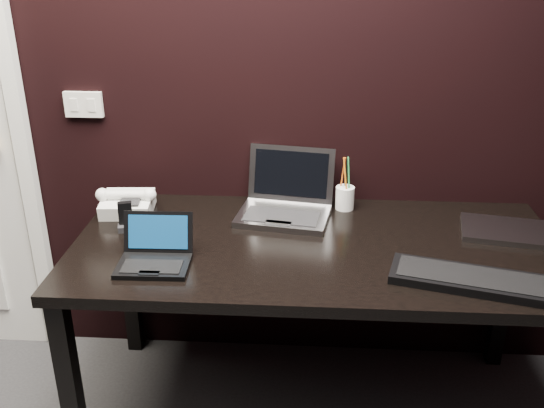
# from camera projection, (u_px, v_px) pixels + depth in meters

# --- Properties ---
(wall_back) EXTENTS (4.00, 0.00, 4.00)m
(wall_back) POSITION_uv_depth(u_px,v_px,m) (240.00, 59.00, 2.27)
(wall_back) COLOR black
(wall_back) RESTS_ON ground
(wall_switch) EXTENTS (0.15, 0.02, 0.10)m
(wall_switch) POSITION_uv_depth(u_px,v_px,m) (84.00, 104.00, 2.37)
(wall_switch) COLOR silver
(wall_switch) RESTS_ON wall_back
(desk) EXTENTS (1.70, 0.80, 0.74)m
(desk) POSITION_uv_depth(u_px,v_px,m) (315.00, 263.00, 2.15)
(desk) COLOR black
(desk) RESTS_ON ground
(netbook) EXTENTS (0.24, 0.21, 0.15)m
(netbook) POSITION_uv_depth(u_px,v_px,m) (155.00, 256.00, 1.97)
(netbook) COLOR black
(netbook) RESTS_ON desk
(silver_laptop) EXTENTS (0.38, 0.35, 0.23)m
(silver_laptop) POSITION_uv_depth(u_px,v_px,m) (285.00, 204.00, 2.32)
(silver_laptop) COLOR gray
(silver_laptop) RESTS_ON desk
(ext_keyboard) EXTENTS (0.50, 0.28, 0.03)m
(ext_keyboard) POSITION_uv_depth(u_px,v_px,m) (470.00, 279.00, 1.86)
(ext_keyboard) COLOR black
(ext_keyboard) RESTS_ON desk
(closed_laptop) EXTENTS (0.33, 0.27, 0.02)m
(closed_laptop) POSITION_uv_depth(u_px,v_px,m) (505.00, 231.00, 2.18)
(closed_laptop) COLOR gray
(closed_laptop) RESTS_ON desk
(desk_phone) EXTENTS (0.24, 0.19, 0.11)m
(desk_phone) POSITION_uv_depth(u_px,v_px,m) (127.00, 203.00, 2.33)
(desk_phone) COLOR silver
(desk_phone) RESTS_ON desk
(mobile_phone) EXTENTS (0.07, 0.06, 0.11)m
(mobile_phone) POSITION_uv_depth(u_px,v_px,m) (126.00, 219.00, 2.20)
(mobile_phone) COLOR black
(mobile_phone) RESTS_ON desk
(pen_cup) EXTENTS (0.08, 0.08, 0.21)m
(pen_cup) POSITION_uv_depth(u_px,v_px,m) (345.00, 197.00, 2.37)
(pen_cup) COLOR white
(pen_cup) RESTS_ON desk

